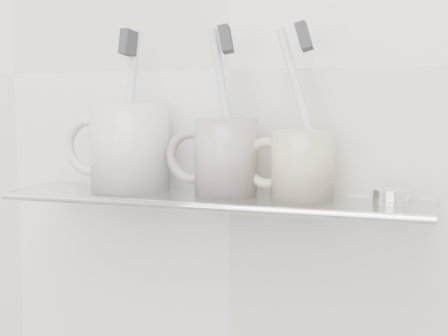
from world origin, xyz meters
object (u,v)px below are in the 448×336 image
at_px(mug_center, 226,157).
at_px(mug_right, 302,164).
at_px(mug_left, 130,147).
at_px(shelf_glass, 212,199).

distance_m(mug_center, mug_right, 0.09).
distance_m(mug_left, mug_right, 0.22).
bearing_deg(mug_right, mug_center, -177.15).
distance_m(shelf_glass, mug_right, 0.11).
bearing_deg(mug_right, shelf_glass, -174.45).
bearing_deg(mug_left, mug_right, 10.07).
xyz_separation_m(shelf_glass, mug_right, (0.11, 0.00, 0.04)).
xyz_separation_m(shelf_glass, mug_center, (0.02, 0.00, 0.05)).
bearing_deg(mug_left, shelf_glass, 7.45).
bearing_deg(mug_right, mug_left, -177.15).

